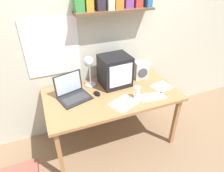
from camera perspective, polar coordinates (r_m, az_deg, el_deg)
name	(u,v)px	position (r m, az deg, el deg)	size (l,w,h in m)	color
ground_plane	(112,138)	(2.76, 0.00, -14.67)	(12.00, 12.00, 0.00)	#886B4E
back_wall	(98,32)	(2.42, -4.04, 15.13)	(5.60, 0.24, 2.60)	beige
corner_desk	(112,98)	(2.32, 0.00, -3.35)	(1.51, 0.80, 0.73)	#A97446
crt_monitor	(115,71)	(2.37, 0.86, 4.41)	(0.36, 0.33, 0.37)	black
laptop	(72,92)	(2.24, -11.32, -1.60)	(0.39, 0.35, 0.26)	#232326
desk_lamp	(89,66)	(2.26, -6.62, 5.81)	(0.15, 0.19, 0.41)	silver
juice_glass	(137,93)	(2.19, 7.12, -2.04)	(0.07, 0.07, 0.14)	white
space_heater	(141,70)	(2.56, 8.27, 4.53)	(0.18, 0.14, 0.22)	silver
computer_mouse	(97,93)	(2.26, -4.30, -2.13)	(0.08, 0.12, 0.03)	black
printed_handout	(162,87)	(2.48, 14.04, -0.16)	(0.26, 0.23, 0.00)	white
loose_paper_near_laptop	(124,103)	(2.14, 3.50, -4.91)	(0.34, 0.30, 0.00)	silver
open_notebook	(152,97)	(2.27, 11.43, -3.04)	(0.31, 0.17, 0.00)	silver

